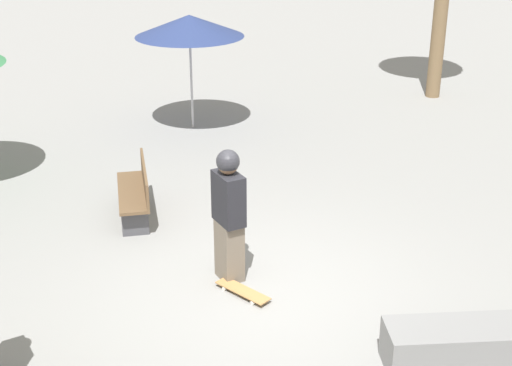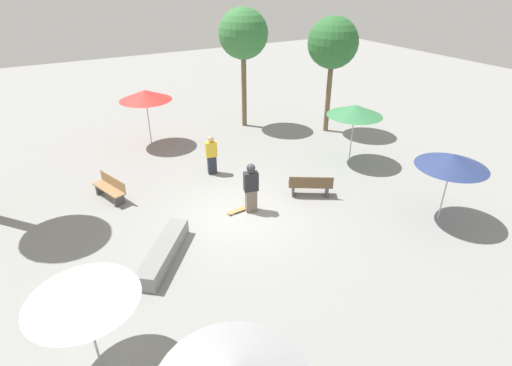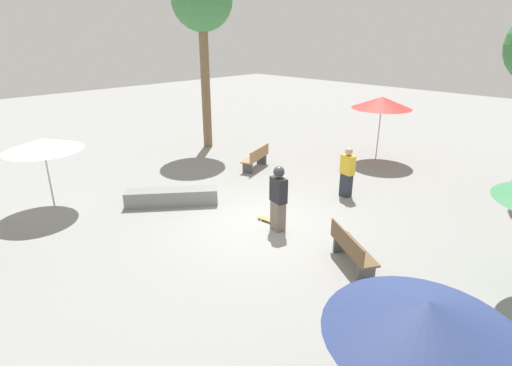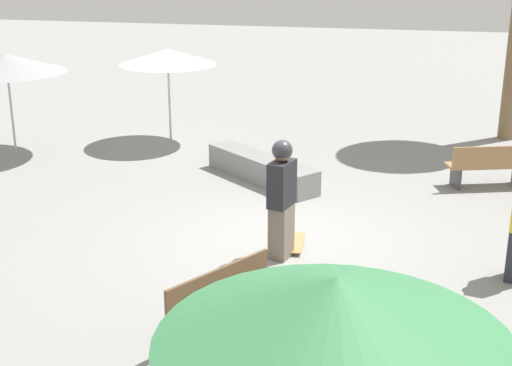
{
  "view_description": "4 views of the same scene",
  "coord_description": "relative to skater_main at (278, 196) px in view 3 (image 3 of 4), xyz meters",
  "views": [
    {
      "loc": [
        -5.81,
        5.41,
        4.86
      ],
      "look_at": [
        0.41,
        -0.34,
        1.25
      ],
      "focal_mm": 50.0,
      "sensor_mm": 36.0,
      "label": 1
    },
    {
      "loc": [
        -5.16,
        -10.29,
        7.48
      ],
      "look_at": [
        0.39,
        -0.37,
        1.33
      ],
      "focal_mm": 28.0,
      "sensor_mm": 36.0,
      "label": 2
    },
    {
      "loc": [
        6.91,
        -7.21,
        5.06
      ],
      "look_at": [
        0.02,
        -0.32,
        1.34
      ],
      "focal_mm": 28.0,
      "sensor_mm": 36.0,
      "label": 3
    },
    {
      "loc": [
        10.02,
        1.95,
        4.44
      ],
      "look_at": [
        0.41,
        -0.3,
        1.12
      ],
      "focal_mm": 50.0,
      "sensor_mm": 36.0,
      "label": 4
    }
  ],
  "objects": [
    {
      "name": "ground_plane",
      "position": [
        -0.46,
        -0.09,
        -0.97
      ],
      "size": [
        60.0,
        60.0,
        0.0
      ],
      "primitive_type": "plane",
      "color": "gray"
    },
    {
      "name": "skateboard",
      "position": [
        -0.43,
        0.16,
        -0.92
      ],
      "size": [
        0.81,
        0.27,
        0.07
      ],
      "rotation": [
        0.0,
        0.0,
        3.23
      ],
      "color": "#B7844C",
      "rests_on": "ground_plane"
    },
    {
      "name": "shade_umbrella_red",
      "position": [
        -1.31,
        7.61,
        1.41
      ],
      "size": [
        2.38,
        2.38,
        2.62
      ],
      "color": "#B7B7BC",
      "rests_on": "ground_plane"
    },
    {
      "name": "bench_far",
      "position": [
        -4.06,
        3.24,
        -0.55
      ],
      "size": [
        0.93,
        1.66,
        0.85
      ],
      "rotation": [
        0.0,
        0.0,
        1.9
      ],
      "color": "#47474C",
      "rests_on": "ground_plane"
    },
    {
      "name": "concrete_ledge",
      "position": [
        -3.46,
        -1.08,
        -0.73
      ],
      "size": [
        2.2,
        2.56,
        0.49
      ],
      "rotation": [
        0.0,
        0.0,
        0.9
      ],
      "color": "gray",
      "rests_on": "ground_plane"
    },
    {
      "name": "skater_main",
      "position": [
        0.0,
        0.0,
        0.0
      ],
      "size": [
        0.53,
        0.37,
        1.81
      ],
      "rotation": [
        0.0,
        0.0,
        2.9
      ],
      "color": "#726656",
      "rests_on": "ground_plane"
    },
    {
      "name": "shade_umbrella_navy",
      "position": [
        5.28,
        -3.52,
        1.18
      ],
      "size": [
        2.23,
        2.23,
        2.38
      ],
      "color": "#B7B7BC",
      "rests_on": "ground_plane"
    },
    {
      "name": "bystander_watching",
      "position": [
        -0.01,
        3.31,
        -0.16
      ],
      "size": [
        0.49,
        0.33,
        1.64
      ],
      "rotation": [
        0.0,
        0.0,
        2.94
      ],
      "color": "#282D38",
      "rests_on": "ground_plane"
    },
    {
      "name": "palm_tree_right",
      "position": [
        -7.94,
        3.93,
        5.14
      ],
      "size": [
        2.56,
        2.56,
        7.57
      ],
      "color": "brown",
      "rests_on": "ground_plane"
    },
    {
      "name": "bench_near",
      "position": [
        2.39,
        -0.17,
        -0.55
      ],
      "size": [
        1.6,
        1.21,
        0.85
      ],
      "rotation": [
        0.0,
        0.0,
        5.74
      ],
      "color": "#47474C",
      "rests_on": "ground_plane"
    },
    {
      "name": "shade_umbrella_white",
      "position": [
        -5.75,
        -3.79,
        1.03
      ],
      "size": [
        2.2,
        2.2,
        2.18
      ],
      "color": "#B7B7BC",
      "rests_on": "ground_plane"
    }
  ]
}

